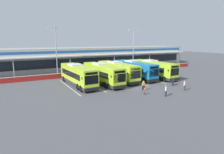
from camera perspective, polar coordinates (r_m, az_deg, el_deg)
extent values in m
plane|color=#4C4C51|center=(33.13, 7.70, -3.05)|extent=(200.00, 200.00, 0.00)
cube|color=#B7B7B2|center=(56.45, -8.68, 5.53)|extent=(70.00, 10.00, 5.50)
cube|color=#19232D|center=(51.82, -6.76, 4.61)|extent=(66.00, 0.08, 2.20)
cube|color=navy|center=(51.58, -6.83, 7.76)|extent=(68.00, 0.08, 0.60)
cube|color=beige|center=(50.28, -6.18, 6.60)|extent=(67.00, 3.00, 0.24)
cube|color=gray|center=(56.25, -8.77, 8.58)|extent=(70.00, 10.00, 0.50)
cylinder|color=#999999|center=(45.53, -27.68, 2.30)|extent=(0.20, 0.20, 4.20)
cylinder|color=#999999|center=(47.33, -12.52, 3.58)|extent=(0.20, 0.20, 4.20)
cylinder|color=#999999|center=(52.10, 0.71, 4.50)|extent=(0.20, 0.20, 4.20)
cylinder|color=#999999|center=(59.13, 11.30, 5.06)|extent=(0.20, 0.20, 4.20)
cylinder|color=#999999|center=(67.72, 19.43, 5.37)|extent=(0.20, 0.20, 4.20)
cube|color=maroon|center=(45.27, -3.17, 1.45)|extent=(60.00, 0.36, 1.00)
cube|color=#B2B2B2|center=(45.18, -3.18, 2.14)|extent=(60.00, 0.40, 0.10)
cube|color=#B7DB2D|center=(34.37, -10.36, 0.63)|extent=(3.03, 12.09, 3.19)
cube|color=#333333|center=(34.62, -10.29, -1.51)|extent=(3.05, 12.11, 0.56)
cube|color=black|center=(34.69, -10.61, 1.13)|extent=(2.97, 9.70, 0.96)
cube|color=black|center=(28.94, -6.20, -0.89)|extent=(2.31, 0.19, 1.40)
cube|color=black|center=(28.74, -6.23, 1.06)|extent=(2.05, 0.16, 0.40)
cube|color=silver|center=(35.03, -11.04, 3.67)|extent=(2.16, 2.88, 0.28)
cube|color=black|center=(29.18, -6.05, -3.81)|extent=(2.45, 0.26, 0.44)
cube|color=black|center=(29.80, -3.96, 0.18)|extent=(0.08, 0.12, 0.36)
cube|color=black|center=(28.62, -9.16, -0.38)|extent=(0.08, 0.12, 0.36)
cylinder|color=black|center=(39.27, -11.03, -0.17)|extent=(0.36, 1.05, 1.04)
cylinder|color=black|center=(38.55, -14.37, -0.52)|extent=(0.36, 1.05, 1.04)
cylinder|color=black|center=(32.19, -6.27, -2.47)|extent=(0.36, 1.05, 1.04)
cylinder|color=black|center=(31.31, -10.25, -2.97)|extent=(0.36, 1.05, 1.04)
cylinder|color=black|center=(30.96, -5.18, -2.99)|extent=(0.36, 1.05, 1.04)
cylinder|color=black|center=(30.04, -9.30, -3.53)|extent=(0.36, 1.05, 1.04)
cube|color=#B7DB2D|center=(35.32, -2.91, 1.07)|extent=(3.03, 12.09, 3.19)
cube|color=#333333|center=(35.57, -2.89, -1.01)|extent=(3.05, 12.11, 0.56)
cube|color=black|center=(35.63, -3.22, 1.55)|extent=(2.97, 9.70, 0.96)
cube|color=black|center=(30.25, 2.39, -0.32)|extent=(2.31, 0.19, 1.40)
cube|color=black|center=(30.07, 2.41, 1.55)|extent=(2.05, 0.16, 0.40)
cube|color=silver|center=(35.94, -3.69, 4.03)|extent=(2.16, 2.88, 0.28)
cube|color=black|center=(30.49, 2.48, -3.12)|extent=(2.45, 0.26, 0.44)
cube|color=black|center=(31.28, 4.27, 0.69)|extent=(0.08, 0.12, 0.36)
cube|color=black|center=(29.72, -0.32, 0.18)|extent=(0.08, 0.12, 0.36)
cylinder|color=black|center=(40.13, -4.47, 0.24)|extent=(0.36, 1.05, 1.04)
cylinder|color=black|center=(39.15, -7.60, -0.10)|extent=(0.36, 1.05, 1.04)
cylinder|color=black|center=(33.47, 1.50, -1.89)|extent=(0.36, 1.05, 1.04)
cylinder|color=black|center=(32.28, -2.09, -2.38)|extent=(0.36, 1.05, 1.04)
cylinder|color=black|center=(32.32, 2.83, -2.36)|extent=(0.36, 1.05, 1.04)
cylinder|color=black|center=(31.10, -0.84, -2.89)|extent=(0.36, 1.05, 1.04)
cube|color=#B7DB2D|center=(38.17, 1.65, 1.83)|extent=(3.03, 12.09, 3.19)
cube|color=#333333|center=(38.40, 1.64, -0.11)|extent=(3.05, 12.11, 0.56)
cube|color=black|center=(38.47, 1.33, 2.27)|extent=(2.97, 9.70, 0.96)
cube|color=black|center=(33.36, 7.15, 0.67)|extent=(2.31, 0.19, 1.40)
cube|color=black|center=(33.19, 7.20, 2.36)|extent=(2.05, 0.16, 0.40)
cube|color=silver|center=(38.78, 0.86, 4.56)|extent=(2.16, 2.88, 0.28)
cube|color=black|center=(33.57, 7.20, -1.88)|extent=(2.45, 0.26, 0.44)
cube|color=black|center=(34.47, 8.71, 1.55)|extent=(0.08, 0.12, 0.36)
cube|color=black|center=(32.71, 4.78, 1.13)|extent=(0.08, 0.12, 0.36)
cylinder|color=black|center=(42.89, -0.32, 0.97)|extent=(0.36, 1.05, 1.04)
cylinder|color=black|center=(41.74, -3.15, 0.67)|extent=(0.36, 1.05, 1.04)
cylinder|color=black|center=(36.51, 5.92, -0.86)|extent=(0.36, 1.05, 1.04)
cylinder|color=black|center=(35.15, 2.80, -1.28)|extent=(0.36, 1.05, 1.04)
cylinder|color=black|center=(35.42, 7.27, -1.26)|extent=(0.36, 1.05, 1.04)
cylinder|color=black|center=(34.03, 4.10, -1.70)|extent=(0.36, 1.05, 1.04)
cube|color=#1972B7|center=(40.47, 6.84, 2.27)|extent=(3.03, 12.09, 3.19)
cube|color=black|center=(40.68, 6.80, 0.44)|extent=(3.05, 12.11, 0.56)
cube|color=black|center=(40.74, 6.51, 2.69)|extent=(2.97, 9.70, 0.96)
cube|color=black|center=(35.99, 12.64, 1.24)|extent=(2.31, 0.19, 1.40)
cube|color=black|center=(35.83, 12.72, 2.81)|extent=(2.05, 0.16, 0.40)
cube|color=silver|center=(41.03, 6.04, 4.85)|extent=(2.16, 2.88, 0.28)
cube|color=black|center=(36.18, 12.66, -1.13)|extent=(2.45, 0.26, 0.44)
cube|color=black|center=(37.18, 13.92, 2.03)|extent=(0.08, 0.12, 0.36)
cube|color=black|center=(35.21, 10.55, 1.68)|extent=(0.08, 0.12, 0.36)
cylinder|color=black|center=(45.04, 4.43, 1.41)|extent=(0.36, 1.05, 1.04)
cylinder|color=black|center=(43.71, 1.87, 1.15)|extent=(0.36, 1.05, 1.04)
cylinder|color=black|center=(39.04, 11.05, -0.24)|extent=(0.36, 1.05, 1.04)
cylinder|color=black|center=(37.51, 8.33, -0.60)|extent=(0.36, 1.05, 1.04)
cylinder|color=black|center=(38.03, 12.46, -0.59)|extent=(0.36, 1.05, 1.04)
cylinder|color=black|center=(36.46, 9.72, -0.98)|extent=(0.36, 1.05, 1.04)
cube|color=#B7DB2D|center=(42.24, 12.40, 2.46)|extent=(3.03, 12.09, 3.19)
cube|color=#333333|center=(42.45, 12.33, 0.71)|extent=(3.05, 12.11, 0.56)
cube|color=black|center=(42.50, 12.04, 2.86)|extent=(2.97, 9.70, 0.96)
cube|color=black|center=(38.16, 18.51, 1.48)|extent=(2.31, 0.19, 1.40)
cube|color=black|center=(38.02, 18.62, 2.96)|extent=(2.05, 0.16, 0.40)
cube|color=silver|center=(42.76, 11.58, 4.93)|extent=(2.16, 2.88, 0.28)
cube|color=black|center=(38.36, 18.50, -0.76)|extent=(2.45, 0.26, 0.44)
cube|color=black|center=(39.44, 19.54, 2.22)|extent=(0.08, 0.12, 0.36)
cube|color=black|center=(37.26, 16.68, 1.91)|extent=(0.08, 0.12, 0.36)
cylinder|color=black|center=(46.62, 9.54, 1.62)|extent=(0.36, 1.05, 1.04)
cylinder|color=black|center=(45.13, 7.22, 1.38)|extent=(0.36, 1.05, 1.04)
cylinder|color=black|center=(41.10, 16.58, 0.07)|extent=(0.36, 1.05, 1.04)
cylinder|color=black|center=(39.39, 14.22, -0.27)|extent=(0.36, 1.05, 1.04)
cylinder|color=black|center=(40.18, 18.04, -0.26)|extent=(0.36, 1.05, 1.04)
cylinder|color=black|center=(38.44, 15.69, -0.62)|extent=(0.36, 1.05, 1.04)
cube|color=silver|center=(33.94, -13.06, -2.89)|extent=(0.14, 13.00, 0.01)
cube|color=silver|center=(35.25, -6.47, -2.16)|extent=(0.14, 13.00, 0.01)
cube|color=silver|center=(36.98, -0.44, -1.47)|extent=(0.14, 13.00, 0.01)
cube|color=silver|center=(39.09, 5.00, -0.83)|extent=(0.14, 13.00, 0.01)
cube|color=silver|center=(41.52, 9.84, -0.25)|extent=(0.14, 13.00, 0.01)
cube|color=silver|center=(44.22, 14.11, 0.26)|extent=(0.14, 13.00, 0.01)
cube|color=black|center=(35.53, 17.82, -1.83)|extent=(0.22, 0.23, 0.84)
cube|color=black|center=(35.43, 18.10, -1.88)|extent=(0.22, 0.23, 0.84)
cube|color=black|center=(35.34, 18.03, -0.75)|extent=(0.40, 0.39, 0.56)
cube|color=black|center=(35.33, 17.67, -0.78)|extent=(0.13, 0.13, 0.54)
cube|color=black|center=(35.37, 18.38, -0.81)|extent=(0.13, 0.13, 0.54)
sphere|color=tan|center=(35.27, 18.06, -0.13)|extent=(0.22, 0.22, 0.22)
cube|color=#194C9E|center=(35.43, 17.51, -1.50)|extent=(0.27, 0.29, 0.22)
cylinder|color=#194C9E|center=(35.40, 17.53, -1.21)|extent=(0.02, 0.02, 0.16)
cube|color=#4C4238|center=(32.62, 20.97, -3.15)|extent=(0.21, 0.22, 0.84)
cube|color=#4C4238|center=(32.75, 21.24, -3.12)|extent=(0.21, 0.22, 0.84)
cube|color=silver|center=(32.53, 21.19, -1.94)|extent=(0.40, 0.35, 0.56)
cube|color=silver|center=(32.33, 21.10, -2.06)|extent=(0.13, 0.13, 0.54)
cube|color=silver|center=(32.74, 21.28, -1.91)|extent=(0.13, 0.13, 0.54)
sphere|color=tan|center=(32.45, 21.24, -1.26)|extent=(0.22, 0.22, 0.22)
cube|color=#33333D|center=(28.69, 9.71, -4.77)|extent=(0.14, 0.14, 0.52)
cube|color=#33333D|center=(28.61, 9.89, -4.82)|extent=(0.14, 0.14, 0.52)
cube|color=#B23838|center=(28.53, 9.83, -3.96)|extent=(0.25, 0.24, 0.35)
cube|color=#B23838|center=(28.55, 9.56, -3.98)|extent=(0.08, 0.08, 0.33)
cube|color=#B23838|center=(28.53, 10.10, -4.01)|extent=(0.08, 0.08, 0.33)
sphere|color=tan|center=(28.47, 9.85, -3.49)|extent=(0.14, 0.14, 0.14)
cube|color=black|center=(30.95, 9.33, -3.29)|extent=(0.14, 0.18, 0.84)
cube|color=black|center=(30.95, 9.70, -3.30)|extent=(0.14, 0.18, 0.84)
cube|color=gold|center=(30.78, 9.56, -2.04)|extent=(0.34, 0.22, 0.56)
cube|color=gold|center=(30.66, 9.23, -2.13)|extent=(0.09, 0.10, 0.54)
cube|color=gold|center=(30.92, 9.88, -2.04)|extent=(0.09, 0.10, 0.54)
sphere|color=tan|center=(30.70, 9.58, -1.33)|extent=(0.22, 0.22, 0.22)
cube|color=#33333D|center=(28.38, 15.84, -4.87)|extent=(0.23, 0.22, 0.84)
cube|color=#33333D|center=(28.55, 16.07, -4.80)|extent=(0.23, 0.22, 0.84)
cube|color=silver|center=(28.29, 16.03, -3.47)|extent=(0.39, 0.40, 0.56)
cube|color=silver|center=(28.08, 16.05, -3.64)|extent=(0.13, 0.13, 0.54)
cube|color=silver|center=(28.51, 16.00, -3.42)|extent=(0.13, 0.13, 0.54)
sphere|color=tan|center=(28.20, 16.07, -2.70)|extent=(0.22, 0.22, 0.22)
cylinder|color=#9E9EA3|center=(43.91, -16.53, 7.30)|extent=(0.20, 0.20, 11.00)
cylinder|color=#9E9EA3|center=(43.94, -16.92, 14.27)|extent=(2.80, 0.10, 0.10)
cube|color=silver|center=(43.66, -18.76, 14.06)|extent=(0.44, 0.28, 0.20)
cube|color=silver|center=(44.25, -15.08, 14.21)|extent=(0.44, 0.28, 0.20)
cylinder|color=#9E9EA3|center=(52.01, 6.50, 8.17)|extent=(0.20, 0.20, 11.00)
cylinder|color=#9E9EA3|center=(52.03, 6.63, 14.07)|extent=(2.80, 0.10, 0.10)
cube|color=silver|center=(51.24, 5.31, 14.03)|extent=(0.44, 0.28, 0.20)
cube|color=silver|center=(52.84, 7.91, 13.88)|extent=(0.44, 0.28, 0.20)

